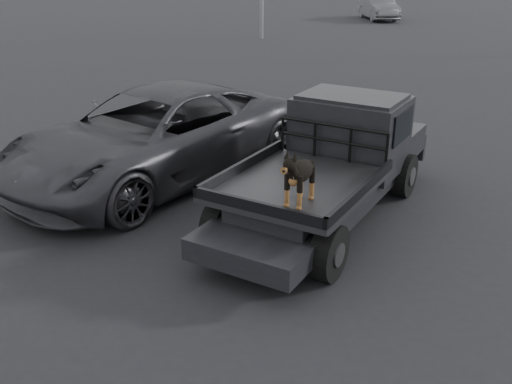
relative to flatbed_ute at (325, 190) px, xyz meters
The scene contains 7 objects.
ground 1.65m from the flatbed_ute, 72.94° to the right, with size 120.00×120.00×0.00m, color black.
flatbed_ute is the anchor object (origin of this frame).
ute_cab 1.31m from the flatbed_ute, 90.00° to the left, with size 1.72×1.30×0.88m, color black, non-canonical shape.
headache_rack 0.76m from the flatbed_ute, 90.00° to the left, with size 1.80×0.08×0.55m, color black, non-canonical shape.
dog 1.81m from the flatbed_ute, 78.51° to the right, with size 0.32×0.60×0.74m, color black, non-canonical shape.
parked_suv 3.42m from the flatbed_ute, behind, with size 2.76×5.98×1.66m, color #2F2E34.
distant_car_a 29.76m from the flatbed_ute, 107.74° to the left, with size 1.55×4.45×1.47m, color #4F4E53.
Camera 1 is at (2.83, -6.21, 3.94)m, focal length 40.00 mm.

